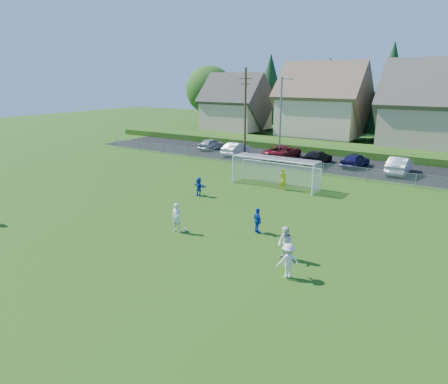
{
  "coord_description": "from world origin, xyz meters",
  "views": [
    {
      "loc": [
        14.27,
        -13.78,
        8.87
      ],
      "look_at": [
        0.0,
        8.0,
        1.4
      ],
      "focal_mm": 32.0,
      "sensor_mm": 36.0,
      "label": 1
    }
  ],
  "objects_px": {
    "player_white_b": "(285,244)",
    "player_blue_a": "(258,221)",
    "car_e": "(355,160)",
    "soccer_ball": "(186,230)",
    "car_a": "(211,144)",
    "car_c": "(283,152)",
    "car_b": "(236,149)",
    "car_d": "(317,157)",
    "player_white_a": "(177,218)",
    "player_blue_b": "(199,187)",
    "car_f": "(399,165)",
    "player_white_c": "(288,261)",
    "soccer_goal": "(276,167)",
    "goalkeeper": "(283,179)"
  },
  "relations": [
    {
      "from": "player_white_a",
      "to": "player_blue_b",
      "type": "xyz_separation_m",
      "value": [
        -3.44,
        6.82,
        -0.15
      ]
    },
    {
      "from": "car_a",
      "to": "player_white_c",
      "type": "bearing_deg",
      "value": 134.0
    },
    {
      "from": "car_b",
      "to": "car_d",
      "type": "distance_m",
      "value": 9.9
    },
    {
      "from": "player_blue_b",
      "to": "car_e",
      "type": "bearing_deg",
      "value": -100.68
    },
    {
      "from": "player_blue_b",
      "to": "soccer_goal",
      "type": "xyz_separation_m",
      "value": [
        3.72,
        5.92,
        0.89
      ]
    },
    {
      "from": "soccer_ball",
      "to": "car_a",
      "type": "xyz_separation_m",
      "value": [
        -14.96,
        24.09,
        0.6
      ]
    },
    {
      "from": "player_white_a",
      "to": "player_blue_b",
      "type": "bearing_deg",
      "value": 108.3
    },
    {
      "from": "player_white_b",
      "to": "soccer_goal",
      "type": "height_order",
      "value": "soccer_goal"
    },
    {
      "from": "player_white_b",
      "to": "player_blue_a",
      "type": "xyz_separation_m",
      "value": [
        -2.94,
        2.5,
        -0.12
      ]
    },
    {
      "from": "player_blue_a",
      "to": "car_a",
      "type": "height_order",
      "value": "player_blue_a"
    },
    {
      "from": "player_blue_a",
      "to": "soccer_goal",
      "type": "height_order",
      "value": "soccer_goal"
    },
    {
      "from": "soccer_goal",
      "to": "car_d",
      "type": "bearing_deg",
      "value": 92.08
    },
    {
      "from": "player_blue_b",
      "to": "car_b",
      "type": "xyz_separation_m",
      "value": [
        -6.55,
        16.14,
        0.01
      ]
    },
    {
      "from": "player_blue_a",
      "to": "soccer_ball",
      "type": "bearing_deg",
      "value": 66.57
    },
    {
      "from": "car_b",
      "to": "car_e",
      "type": "bearing_deg",
      "value": -179.04
    },
    {
      "from": "soccer_ball",
      "to": "goalkeeper",
      "type": "relative_size",
      "value": 0.13
    },
    {
      "from": "player_white_b",
      "to": "car_e",
      "type": "height_order",
      "value": "player_white_b"
    },
    {
      "from": "goalkeeper",
      "to": "car_c",
      "type": "distance_m",
      "value": 12.9
    },
    {
      "from": "car_a",
      "to": "soccer_goal",
      "type": "relative_size",
      "value": 0.56
    },
    {
      "from": "soccer_ball",
      "to": "soccer_goal",
      "type": "distance_m",
      "value": 12.5
    },
    {
      "from": "car_f",
      "to": "car_d",
      "type": "bearing_deg",
      "value": -1.21
    },
    {
      "from": "player_white_a",
      "to": "player_white_c",
      "type": "distance_m",
      "value": 8.03
    },
    {
      "from": "player_white_a",
      "to": "player_white_b",
      "type": "distance_m",
      "value": 7.01
    },
    {
      "from": "player_white_a",
      "to": "soccer_goal",
      "type": "distance_m",
      "value": 12.77
    },
    {
      "from": "player_blue_b",
      "to": "car_c",
      "type": "bearing_deg",
      "value": -75.04
    },
    {
      "from": "player_blue_a",
      "to": "car_a",
      "type": "relative_size",
      "value": 0.37
    },
    {
      "from": "player_white_c",
      "to": "player_blue_b",
      "type": "xyz_separation_m",
      "value": [
        -11.32,
        8.36,
        -0.09
      ]
    },
    {
      "from": "car_e",
      "to": "player_white_b",
      "type": "bearing_deg",
      "value": 105.37
    },
    {
      "from": "car_d",
      "to": "player_white_c",
      "type": "bearing_deg",
      "value": 109.14
    },
    {
      "from": "car_d",
      "to": "car_e",
      "type": "xyz_separation_m",
      "value": [
        3.9,
        0.51,
        0.02
      ]
    },
    {
      "from": "soccer_ball",
      "to": "goalkeeper",
      "type": "height_order",
      "value": "goalkeeper"
    },
    {
      "from": "player_blue_a",
      "to": "car_d",
      "type": "xyz_separation_m",
      "value": [
        -4.18,
        20.9,
        -0.05
      ]
    },
    {
      "from": "player_blue_a",
      "to": "car_e",
      "type": "bearing_deg",
      "value": -53.48
    },
    {
      "from": "soccer_ball",
      "to": "player_white_a",
      "type": "xyz_separation_m",
      "value": [
        -0.4,
        -0.34,
        0.78
      ]
    },
    {
      "from": "player_white_b",
      "to": "car_c",
      "type": "height_order",
      "value": "player_white_b"
    },
    {
      "from": "player_white_a",
      "to": "car_f",
      "type": "height_order",
      "value": "player_white_a"
    },
    {
      "from": "goalkeeper",
      "to": "car_a",
      "type": "bearing_deg",
      "value": -30.77
    },
    {
      "from": "soccer_ball",
      "to": "player_white_c",
      "type": "bearing_deg",
      "value": -14.1
    },
    {
      "from": "soccer_ball",
      "to": "player_white_c",
      "type": "xyz_separation_m",
      "value": [
        7.48,
        -1.88,
        0.71
      ]
    },
    {
      "from": "player_white_c",
      "to": "car_d",
      "type": "height_order",
      "value": "player_white_c"
    },
    {
      "from": "player_white_b",
      "to": "car_e",
      "type": "relative_size",
      "value": 0.41
    },
    {
      "from": "player_white_a",
      "to": "player_white_c",
      "type": "height_order",
      "value": "player_white_a"
    },
    {
      "from": "player_white_a",
      "to": "car_d",
      "type": "xyz_separation_m",
      "value": [
        -0.11,
        23.42,
        -0.17
      ]
    },
    {
      "from": "player_white_a",
      "to": "car_b",
      "type": "bearing_deg",
      "value": 105.06
    },
    {
      "from": "player_blue_a",
      "to": "player_blue_b",
      "type": "height_order",
      "value": "player_blue_a"
    },
    {
      "from": "player_white_c",
      "to": "car_f",
      "type": "xyz_separation_m",
      "value": [
        0.24,
        24.84,
        -0.0
      ]
    },
    {
      "from": "car_d",
      "to": "soccer_goal",
      "type": "xyz_separation_m",
      "value": [
        0.39,
        -10.68,
        0.91
      ]
    },
    {
      "from": "player_white_a",
      "to": "car_a",
      "type": "xyz_separation_m",
      "value": [
        -14.56,
        24.43,
        -0.18
      ]
    },
    {
      "from": "player_white_c",
      "to": "soccer_goal",
      "type": "distance_m",
      "value": 16.2
    },
    {
      "from": "car_b",
      "to": "soccer_ball",
      "type": "bearing_deg",
      "value": 111.6
    }
  ]
}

